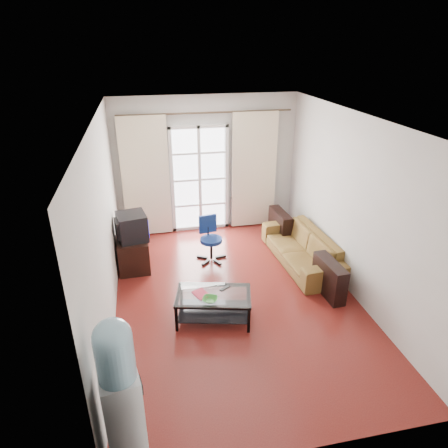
# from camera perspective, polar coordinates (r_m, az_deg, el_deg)

# --- Properties ---
(floor) EXTENTS (5.20, 5.20, 0.00)m
(floor) POSITION_cam_1_polar(r_m,az_deg,el_deg) (6.27, 1.64, -10.36)
(floor) COLOR maroon
(floor) RESTS_ON ground
(ceiling) EXTENTS (5.20, 5.20, 0.00)m
(ceiling) POSITION_cam_1_polar(r_m,az_deg,el_deg) (5.20, 2.01, 14.69)
(ceiling) COLOR white
(ceiling) RESTS_ON wall_back
(wall_back) EXTENTS (3.60, 0.02, 2.70)m
(wall_back) POSITION_cam_1_polar(r_m,az_deg,el_deg) (8.00, -2.53, 8.42)
(wall_back) COLOR beige
(wall_back) RESTS_ON floor
(wall_front) EXTENTS (3.60, 0.02, 2.70)m
(wall_front) POSITION_cam_1_polar(r_m,az_deg,el_deg) (3.50, 12.06, -16.25)
(wall_front) COLOR beige
(wall_front) RESTS_ON floor
(wall_left) EXTENTS (0.02, 5.20, 2.70)m
(wall_left) POSITION_cam_1_polar(r_m,az_deg,el_deg) (5.50, -16.76, -0.61)
(wall_left) COLOR beige
(wall_left) RESTS_ON floor
(wall_right) EXTENTS (0.02, 5.20, 2.70)m
(wall_right) POSITION_cam_1_polar(r_m,az_deg,el_deg) (6.24, 18.11, 2.29)
(wall_right) COLOR beige
(wall_right) RESTS_ON floor
(french_door) EXTENTS (1.16, 0.06, 2.15)m
(french_door) POSITION_cam_1_polar(r_m,az_deg,el_deg) (8.01, -3.50, 6.35)
(french_door) COLOR white
(french_door) RESTS_ON wall_back
(curtain_rod) EXTENTS (3.30, 0.04, 0.04)m
(curtain_rod) POSITION_cam_1_polar(r_m,az_deg,el_deg) (7.67, -2.56, 15.60)
(curtain_rod) COLOR #4C3F2D
(curtain_rod) RESTS_ON wall_back
(curtain_left) EXTENTS (0.90, 0.07, 2.35)m
(curtain_left) POSITION_cam_1_polar(r_m,az_deg,el_deg) (7.84, -11.11, 6.47)
(curtain_left) COLOR beige
(curtain_left) RESTS_ON curtain_rod
(curtain_right) EXTENTS (0.90, 0.07, 2.35)m
(curtain_right) POSITION_cam_1_polar(r_m,az_deg,el_deg) (8.13, 4.30, 7.54)
(curtain_right) COLOR beige
(curtain_right) RESTS_ON curtain_rod
(radiator) EXTENTS (0.64, 0.12, 0.64)m
(radiator) POSITION_cam_1_polar(r_m,az_deg,el_deg) (8.41, 3.09, 1.87)
(radiator) COLOR gray
(radiator) RESTS_ON floor
(sofa) EXTENTS (2.05, 1.00, 0.57)m
(sofa) POSITION_cam_1_polar(r_m,az_deg,el_deg) (7.15, 11.02, -3.39)
(sofa) COLOR brown
(sofa) RESTS_ON floor
(coffee_table) EXTENTS (1.14, 0.81, 0.42)m
(coffee_table) POSITION_cam_1_polar(r_m,az_deg,el_deg) (5.68, -1.51, -11.25)
(coffee_table) COLOR silver
(coffee_table) RESTS_ON floor
(bowl) EXTENTS (0.34, 0.34, 0.05)m
(bowl) POSITION_cam_1_polar(r_m,az_deg,el_deg) (5.45, -2.00, -10.74)
(bowl) COLOR #327F2E
(bowl) RESTS_ON coffee_table
(book) EXTENTS (0.35, 0.37, 0.02)m
(book) POSITION_cam_1_polar(r_m,az_deg,el_deg) (5.55, -4.11, -10.28)
(book) COLOR #B61627
(book) RESTS_ON coffee_table
(remote) EXTENTS (0.17, 0.13, 0.02)m
(remote) POSITION_cam_1_polar(r_m,az_deg,el_deg) (5.70, 0.10, -9.15)
(remote) COLOR black
(remote) RESTS_ON coffee_table
(tv_stand) EXTENTS (0.53, 0.78, 0.56)m
(tv_stand) POSITION_cam_1_polar(r_m,az_deg,el_deg) (7.08, -12.77, -3.93)
(tv_stand) COLOR black
(tv_stand) RESTS_ON floor
(crt_tv) EXTENTS (0.56, 0.57, 0.45)m
(crt_tv) POSITION_cam_1_polar(r_m,az_deg,el_deg) (6.81, -13.16, -0.39)
(crt_tv) COLOR black
(crt_tv) RESTS_ON tv_stand
(task_chair) EXTENTS (0.63, 0.63, 0.81)m
(task_chair) POSITION_cam_1_polar(r_m,az_deg,el_deg) (7.14, -1.90, -3.36)
(task_chair) COLOR black
(task_chair) RESTS_ON floor
(water_cooler) EXTENTS (0.39, 0.39, 1.63)m
(water_cooler) POSITION_cam_1_polar(r_m,az_deg,el_deg) (3.84, -14.57, -22.40)
(water_cooler) COLOR silver
(water_cooler) RESTS_ON floor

